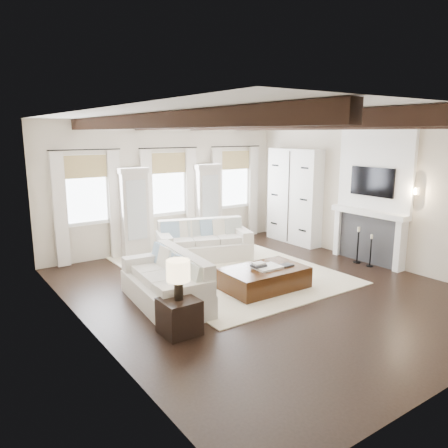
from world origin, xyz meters
TOP-DOWN VIEW (x-y plane):
  - ground at (0.00, 0.00)m, footprint 7.50×7.50m
  - room_shell at (0.75, 0.90)m, footprint 6.54×7.54m
  - area_rug at (0.15, 1.40)m, footprint 3.67×4.84m
  - sofa_back at (0.20, 2.39)m, footprint 2.32×1.58m
  - sofa_left at (-1.77, 0.40)m, footprint 1.13×2.16m
  - ottoman at (0.05, 0.00)m, footprint 1.58×1.01m
  - tray at (0.09, -0.04)m, footprint 0.51×0.39m
  - book_lower at (-0.06, 0.04)m, footprint 0.26×0.20m
  - book_upper at (-0.04, 0.06)m, footprint 0.22×0.17m
  - book_loose at (0.48, -0.14)m, footprint 0.24×0.18m
  - side_table_front at (-2.19, -0.72)m, footprint 0.53×0.53m
  - lamp_front at (-2.19, -0.72)m, footprint 0.35×0.35m
  - side_table_back at (-1.10, 3.72)m, footprint 0.37×0.37m
  - lamp_back at (-1.10, 3.72)m, footprint 0.34×0.34m
  - candlestick_near at (2.90, -0.25)m, footprint 0.15×0.15m
  - candlestick_far at (2.90, 0.10)m, footprint 0.17×0.17m

SIDE VIEW (x-z plane):
  - ground at x=0.00m, z-range 0.00..0.00m
  - area_rug at x=0.15m, z-range 0.00..0.02m
  - ottoman at x=0.05m, z-range 0.00..0.41m
  - side_table_front at x=-2.19m, z-range 0.00..0.53m
  - side_table_back at x=-1.10m, z-range 0.00..0.56m
  - candlestick_near at x=2.90m, z-range -0.06..0.66m
  - candlestick_far at x=2.90m, z-range -0.07..0.76m
  - sofa_left at x=-1.77m, z-range -0.08..0.81m
  - sofa_back at x=0.20m, z-range -0.08..0.83m
  - book_loose at x=0.48m, z-range 0.41..0.44m
  - tray at x=0.09m, z-range 0.41..0.45m
  - book_lower at x=-0.06m, z-range 0.45..0.49m
  - book_upper at x=-0.04m, z-range 0.49..0.52m
  - lamp_front at x=-2.19m, z-range 0.64..1.23m
  - lamp_back at x=-1.10m, z-range 0.66..1.24m
  - room_shell at x=0.75m, z-range 0.28..3.50m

